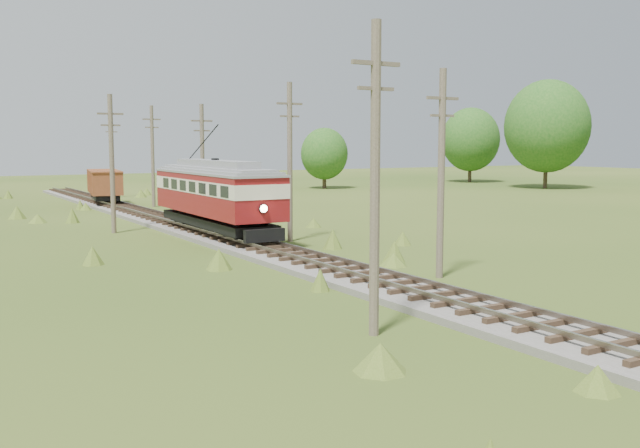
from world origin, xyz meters
TOP-DOWN VIEW (x-y plane):
  - railbed_main at (0.00, 34.00)m, footprint 3.60×96.00m
  - streetcar at (-0.00, 34.24)m, footprint 3.36×13.46m
  - gondola at (0.00, 60.51)m, footprint 3.85×8.27m
  - gravel_pile at (4.36, 47.74)m, footprint 2.83×3.01m
  - utility_pole_r_2 at (3.30, 18.00)m, footprint 1.60×0.30m
  - utility_pole_r_3 at (3.20, 31.00)m, footprint 1.60×0.30m
  - utility_pole_r_4 at (3.00, 44.00)m, footprint 1.60×0.30m
  - utility_pole_r_5 at (3.40, 57.00)m, footprint 1.60×0.30m
  - utility_pole_r_6 at (3.20, 70.00)m, footprint 1.60×0.30m
  - utility_pole_l_a at (-4.20, 12.00)m, footprint 1.60×0.30m
  - utility_pole_l_b at (-4.50, 40.00)m, footprint 1.60×0.30m
  - tree_right_4 at (54.00, 58.00)m, footprint 10.50×10.50m
  - tree_right_5 at (56.00, 74.00)m, footprint 8.40×8.40m
  - tree_mid_b at (30.00, 72.00)m, footprint 5.88×5.88m

SIDE VIEW (x-z plane):
  - railbed_main at x=0.00m, z-range -0.09..0.48m
  - gravel_pile at x=4.36m, z-range -0.03..1.00m
  - gondola at x=0.00m, z-range 0.67..3.31m
  - streetcar at x=0.00m, z-range -0.26..5.86m
  - utility_pole_r_4 at x=3.00m, z-range 0.12..8.52m
  - tree_mid_b at x=30.00m, z-range 0.54..8.12m
  - utility_pole_r_2 at x=3.30m, z-range 0.12..8.72m
  - utility_pole_l_b at x=-4.50m, z-range 0.12..8.72m
  - utility_pole_r_6 at x=3.20m, z-range 0.12..8.82m
  - utility_pole_r_5 at x=3.40m, z-range 0.13..9.03m
  - utility_pole_r_3 at x=3.20m, z-range 0.13..9.13m
  - utility_pole_l_a at x=-4.20m, z-range 0.13..9.13m
  - tree_right_5 at x=56.00m, z-range 0.78..11.60m
  - tree_right_4 at x=54.00m, z-range 0.98..14.51m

